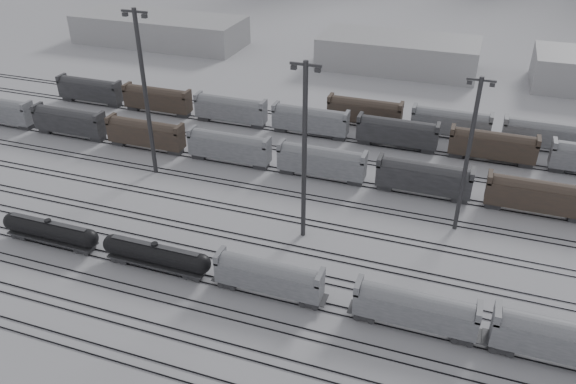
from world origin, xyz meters
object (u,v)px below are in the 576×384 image
(tank_car_a, at_px, (50,230))
(hopper_car_a, at_px, (269,275))
(light_mast_c, at_px, (304,150))
(tank_car_b, at_px, (156,254))
(hopper_car_b, at_px, (416,308))
(hopper_car_c, at_px, (567,340))

(tank_car_a, relative_size, hopper_car_a, 1.14)
(hopper_car_a, relative_size, light_mast_c, 0.53)
(tank_car_a, height_order, hopper_car_a, hopper_car_a)
(tank_car_b, distance_m, light_mast_c, 23.85)
(hopper_car_a, xyz_separation_m, hopper_car_b, (17.79, 0.00, 0.08))
(hopper_car_b, distance_m, hopper_car_c, 15.76)
(tank_car_a, xyz_separation_m, hopper_car_a, (32.68, 0.00, 0.80))
(tank_car_a, xyz_separation_m, tank_car_b, (16.86, 0.00, 0.04))
(tank_car_a, bearing_deg, hopper_car_c, 0.00)
(hopper_car_a, height_order, light_mast_c, light_mast_c)
(hopper_car_c, bearing_deg, tank_car_a, -180.00)
(tank_car_a, distance_m, tank_car_b, 16.86)
(tank_car_a, distance_m, hopper_car_c, 66.24)
(tank_car_a, xyz_separation_m, hopper_car_c, (66.23, 0.00, 1.14))
(tank_car_b, distance_m, hopper_car_a, 15.84)
(hopper_car_a, distance_m, hopper_car_c, 33.55)
(tank_car_a, xyz_separation_m, light_mast_c, (32.65, 13.76, 11.45))
(hopper_car_b, distance_m, light_mast_c, 24.87)
(hopper_car_b, height_order, light_mast_c, light_mast_c)
(tank_car_a, height_order, tank_car_b, tank_car_b)
(hopper_car_a, bearing_deg, tank_car_a, -180.00)
(tank_car_a, bearing_deg, tank_car_b, 0.00)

